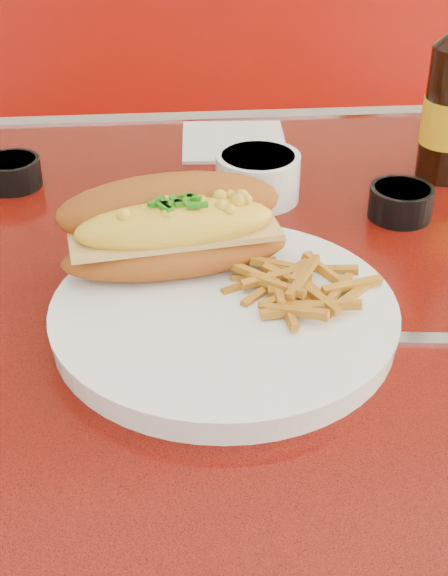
{
  "coord_description": "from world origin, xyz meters",
  "views": [
    {
      "loc": [
        -0.15,
        -0.67,
        1.18
      ],
      "look_at": [
        -0.1,
        -0.1,
        0.81
      ],
      "focal_mm": 50.0,
      "sensor_mm": 36.0,
      "label": 1
    }
  ],
  "objects": [
    {
      "name": "gravy_ramekin",
      "position": [
        -0.04,
        0.14,
        0.8
      ],
      "size": [
        0.12,
        0.12,
        0.05
      ],
      "rotation": [
        0.0,
        0.0,
        -0.35
      ],
      "color": "white",
      "rests_on": "diner_table"
    },
    {
      "name": "mac_hoagie",
      "position": [
        -0.14,
        -0.03,
        0.83
      ],
      "size": [
        0.22,
        0.13,
        0.09
      ],
      "rotation": [
        0.0,
        0.0,
        0.15
      ],
      "color": "#A9571B",
      "rests_on": "dinner_plate"
    },
    {
      "name": "fork",
      "position": [
        -0.06,
        -0.08,
        0.79
      ],
      "size": [
        0.07,
        0.16,
        0.0
      ],
      "rotation": [
        0.0,
        0.0,
        1.93
      ],
      "color": "silver",
      "rests_on": "dinner_plate"
    },
    {
      "name": "sauce_cup_right",
      "position": [
        0.11,
        0.09,
        0.79
      ],
      "size": [
        0.08,
        0.08,
        0.03
      ],
      "rotation": [
        0.0,
        0.0,
        0.14
      ],
      "color": "black",
      "rests_on": "diner_table"
    },
    {
      "name": "sauce_cup_left",
      "position": [
        -0.32,
        0.2,
        0.79
      ],
      "size": [
        0.08,
        0.08,
        0.03
      ],
      "rotation": [
        0.0,
        0.0,
        0.16
      ],
      "color": "black",
      "rests_on": "diner_table"
    },
    {
      "name": "paper_napkin",
      "position": [
        -0.05,
        0.3,
        0.77
      ],
      "size": [
        0.14,
        0.14,
        0.0
      ],
      "primitive_type": "cube",
      "rotation": [
        0.0,
        0.0,
        -0.05
      ],
      "color": "silver",
      "rests_on": "diner_table"
    },
    {
      "name": "booth_bench_far",
      "position": [
        0.0,
        0.81,
        0.29
      ],
      "size": [
        1.2,
        0.51,
        0.9
      ],
      "color": "#9D120A",
      "rests_on": "ground"
    },
    {
      "name": "dinner_plate",
      "position": [
        -0.1,
        -0.1,
        0.78
      ],
      "size": [
        0.35,
        0.35,
        0.02
      ],
      "rotation": [
        0.0,
        0.0,
        0.18
      ],
      "color": "white",
      "rests_on": "diner_table"
    },
    {
      "name": "diner_table",
      "position": [
        0.0,
        0.0,
        0.61
      ],
      "size": [
        1.23,
        0.83,
        0.77
      ],
      "color": "#B7180B",
      "rests_on": "ground"
    },
    {
      "name": "fries_pile",
      "position": [
        -0.03,
        -0.09,
        0.8
      ],
      "size": [
        0.12,
        0.11,
        0.03
      ],
      "primitive_type": null,
      "rotation": [
        0.0,
        0.0,
        0.32
      ],
      "color": "orange",
      "rests_on": "dinner_plate"
    }
  ]
}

